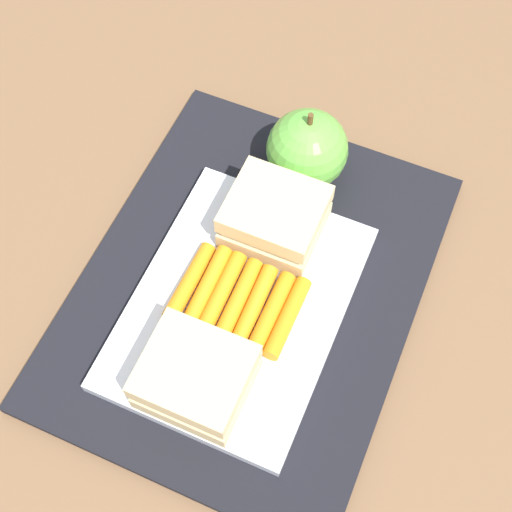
# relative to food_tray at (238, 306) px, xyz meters

# --- Properties ---
(ground_plane) EXTENTS (2.40, 2.40, 0.00)m
(ground_plane) POSITION_rel_food_tray_xyz_m (0.03, 0.00, -0.02)
(ground_plane) COLOR brown
(lunchbag_mat) EXTENTS (0.36, 0.28, 0.01)m
(lunchbag_mat) POSITION_rel_food_tray_xyz_m (0.03, 0.00, -0.01)
(lunchbag_mat) COLOR black
(lunchbag_mat) RESTS_ON ground_plane
(food_tray) EXTENTS (0.23, 0.17, 0.01)m
(food_tray) POSITION_rel_food_tray_xyz_m (0.00, 0.00, 0.00)
(food_tray) COLOR white
(food_tray) RESTS_ON lunchbag_mat
(sandwich_half_left) EXTENTS (0.07, 0.08, 0.04)m
(sandwich_half_left) POSITION_rel_food_tray_xyz_m (-0.08, 0.00, 0.03)
(sandwich_half_left) COLOR #DBC189
(sandwich_half_left) RESTS_ON food_tray
(sandwich_half_right) EXTENTS (0.07, 0.08, 0.04)m
(sandwich_half_right) POSITION_rel_food_tray_xyz_m (0.08, 0.00, 0.03)
(sandwich_half_right) COLOR #DBC189
(sandwich_half_right) RESTS_ON food_tray
(carrot_sticks_bundle) EXTENTS (0.08, 0.10, 0.02)m
(carrot_sticks_bundle) POSITION_rel_food_tray_xyz_m (0.00, 0.00, 0.01)
(carrot_sticks_bundle) COLOR orange
(carrot_sticks_bundle) RESTS_ON food_tray
(apple) EXTENTS (0.07, 0.07, 0.09)m
(apple) POSITION_rel_food_tray_xyz_m (0.15, 0.00, 0.03)
(apple) COLOR #66B742
(apple) RESTS_ON lunchbag_mat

